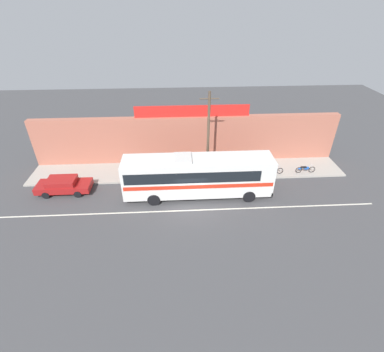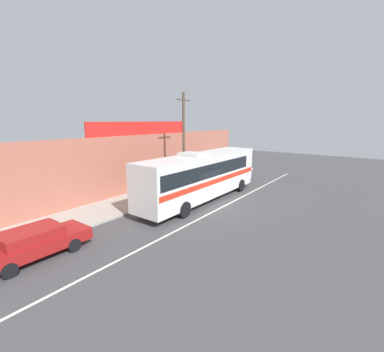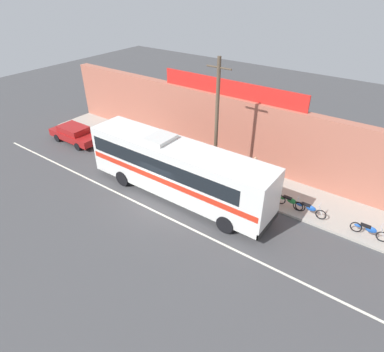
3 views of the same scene
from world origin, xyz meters
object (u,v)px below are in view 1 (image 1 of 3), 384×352
Objects in this scene: intercity_bus at (197,175)px; motorcycle_black at (273,170)px; motorcycle_purple at (305,169)px; pedestrian_far_right at (185,160)px; motorcycle_orange at (245,171)px; parked_car at (64,185)px; utility_pole at (208,136)px; pedestrian_far_left at (225,158)px; motorcycle_green at (261,170)px; pedestrian_by_curb at (229,164)px.

intercity_bus reaches higher than motorcycle_black.
motorcycle_purple is 11.56m from pedestrian_far_right.
pedestrian_far_right is (-11.47, 1.25, 0.60)m from motorcycle_purple.
motorcycle_purple is 5.84m from motorcycle_orange.
motorcycle_orange is at bearing 29.64° from intercity_bus.
parked_car reaches higher than motorcycle_black.
utility_pole reaches higher than pedestrian_far_left.
utility_pole is at bearing -178.42° from motorcycle_black.
intercity_bus is 6.74× the size of motorcycle_orange.
intercity_bus is 8.11m from motorcycle_black.
motorcycle_black is (1.15, -0.03, 0.00)m from motorcycle_green.
pedestrian_far_right is at bearing 170.04° from motorcycle_green.
pedestrian_far_right is 4.16m from pedestrian_by_curb.
motorcycle_green is at bearing 2.78° from motorcycle_orange.
parked_car is 14.98m from pedestrian_far_left.
motorcycle_purple is 7.41m from pedestrian_by_curb.
motorcycle_purple is 7.76m from pedestrian_far_left.
pedestrian_far_right is at bearing 171.17° from motorcycle_black.
pedestrian_by_curb is at bearing 158.09° from motorcycle_orange.
parked_car is 0.57× the size of utility_pole.
utility_pole reaches higher than motorcycle_black.
motorcycle_black is at bearing 0.89° from motorcycle_orange.
motorcycle_purple is at bearing 1.32° from utility_pole.
motorcycle_orange is 1.14× the size of pedestrian_far_left.
motorcycle_black is 1.20× the size of pedestrian_by_curb.
pedestrian_far_right is at bearing 170.10° from pedestrian_by_curb.
intercity_bus is 7.08m from motorcycle_green.
utility_pole is at bearing -36.53° from pedestrian_far_right.
utility_pole reaches higher than pedestrian_by_curb.
motorcycle_black is 1.22× the size of pedestrian_far_left.
motorcycle_green is (-4.32, -0.01, 0.00)m from motorcycle_purple.
intercity_bus is 7.70× the size of pedestrian_far_left.
motorcycle_orange is at bearing 2.09° from utility_pole.
pedestrian_far_left is at bearing 44.65° from utility_pole.
motorcycle_black is at bearing -7.78° from pedestrian_by_curb.
pedestrian_far_right reaches higher than pedestrian_far_left.
motorcycle_orange is 1.13× the size of pedestrian_by_curb.
parked_car is 2.88× the size of pedestrian_far_left.
utility_pole is 4.22× the size of motorcycle_purple.
utility_pole is at bearing -160.59° from pedestrian_by_curb.
utility_pole is 4.97× the size of pedestrian_by_curb.
motorcycle_black is 4.74m from pedestrian_far_left.
parked_car is 2.35× the size of motorcycle_black.
motorcycle_purple is at bearing -12.70° from pedestrian_far_left.
intercity_bus is 7.59× the size of pedestrian_by_curb.
motorcycle_purple is 1.05× the size of motorcycle_green.
motorcycle_black is (-3.17, -0.04, 0.00)m from motorcycle_purple.
parked_car is 16.38m from motorcycle_orange.
parked_car is at bearing -166.75° from pedestrian_far_left.
motorcycle_orange is at bearing -21.91° from pedestrian_by_curb.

